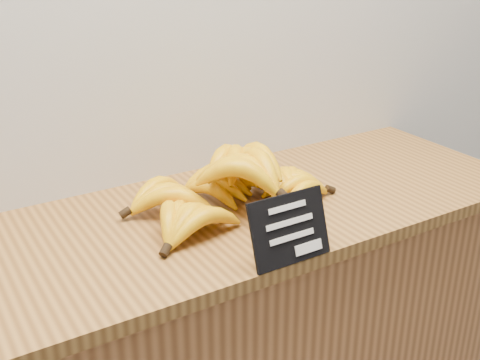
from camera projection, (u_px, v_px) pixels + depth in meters
The scene contains 3 objects.
counter_top at pixel (229, 215), 1.36m from camera, with size 1.48×0.54×0.03m, color olive.
chalkboard_sign at pixel (290, 229), 1.13m from camera, with size 0.17×0.01×0.13m, color black.
banana_pile at pixel (231, 185), 1.35m from camera, with size 0.49×0.35×0.13m.
Camera 1 is at (-0.77, 1.69, 1.52)m, focal length 45.00 mm.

